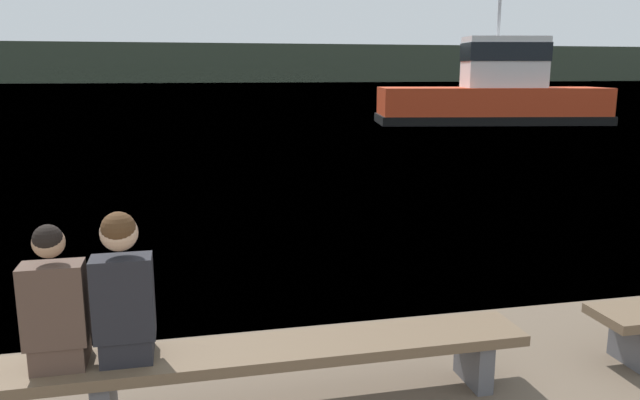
{
  "coord_description": "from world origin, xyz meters",
  "views": [
    {
      "loc": [
        0.29,
        -0.53,
        2.26
      ],
      "look_at": [
        1.86,
        6.35,
        0.79
      ],
      "focal_mm": 35.0,
      "sensor_mm": 36.0,
      "label": 1
    }
  ],
  "objects_px": {
    "bench_main": "(102,375)",
    "person_right": "(123,292)",
    "person_left": "(55,306)",
    "tugboat_red": "(494,96)"
  },
  "relations": [
    {
      "from": "bench_main",
      "to": "person_right",
      "type": "xyz_separation_m",
      "value": [
        0.16,
        -0.01,
        0.55
      ]
    },
    {
      "from": "person_left",
      "to": "tugboat_red",
      "type": "xyz_separation_m",
      "value": [
        14.17,
        21.01,
        0.3
      ]
    },
    {
      "from": "person_left",
      "to": "person_right",
      "type": "xyz_separation_m",
      "value": [
        0.4,
        -0.0,
        0.06
      ]
    },
    {
      "from": "person_right",
      "to": "tugboat_red",
      "type": "relative_size",
      "value": 0.1
    },
    {
      "from": "bench_main",
      "to": "person_left",
      "type": "bearing_deg",
      "value": -179.28
    },
    {
      "from": "person_left",
      "to": "person_right",
      "type": "relative_size",
      "value": 0.94
    },
    {
      "from": "bench_main",
      "to": "person_left",
      "type": "xyz_separation_m",
      "value": [
        -0.24,
        -0.0,
        0.49
      ]
    },
    {
      "from": "person_left",
      "to": "tugboat_red",
      "type": "distance_m",
      "value": 25.34
    },
    {
      "from": "bench_main",
      "to": "person_right",
      "type": "distance_m",
      "value": 0.57
    },
    {
      "from": "person_right",
      "to": "tugboat_red",
      "type": "bearing_deg",
      "value": 56.77
    }
  ]
}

